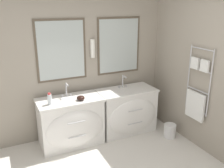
{
  "coord_description": "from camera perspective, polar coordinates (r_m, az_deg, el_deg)",
  "views": [
    {
      "loc": [
        -1.19,
        -1.94,
        2.27
      ],
      "look_at": [
        0.42,
        1.41,
        1.05
      ],
      "focal_mm": 40.0,
      "sensor_mm": 36.0,
      "label": 1
    }
  ],
  "objects": [
    {
      "name": "wall_back",
      "position": [
        4.28,
        -8.67,
        5.02
      ],
      "size": [
        4.91,
        0.16,
        2.6
      ],
      "color": "#9E9384",
      "rests_on": "ground_plane"
    },
    {
      "name": "wall_right",
      "position": [
        4.16,
        19.05,
        3.63
      ],
      "size": [
        0.13,
        4.03,
        2.6
      ],
      "color": "#9E9384",
      "rests_on": "ground_plane"
    },
    {
      "name": "vanity_left",
      "position": [
        4.18,
        -9.32,
        -8.53
      ],
      "size": [
        1.03,
        0.61,
        0.8
      ],
      "color": "white",
      "rests_on": "ground_plane"
    },
    {
      "name": "vanity_right",
      "position": [
        4.54,
        3.46,
        -6.05
      ],
      "size": [
        1.03,
        0.61,
        0.8
      ],
      "color": "white",
      "rests_on": "ground_plane"
    },
    {
      "name": "faucet_left",
      "position": [
        4.13,
        -10.33,
        -1.33
      ],
      "size": [
        0.17,
        0.14,
        0.23
      ],
      "color": "silver",
      "rests_on": "vanity_left"
    },
    {
      "name": "faucet_right",
      "position": [
        4.5,
        2.56,
        0.57
      ],
      "size": [
        0.17,
        0.14,
        0.23
      ],
      "color": "silver",
      "rests_on": "vanity_right"
    },
    {
      "name": "toiletry_bottle",
      "position": [
        3.87,
        -14.08,
        -3.38
      ],
      "size": [
        0.06,
        0.06,
        0.19
      ],
      "color": "silver",
      "rests_on": "vanity_left"
    },
    {
      "name": "amenity_bowl",
      "position": [
        3.96,
        -7.17,
        -3.19
      ],
      "size": [
        0.13,
        0.13,
        0.08
      ],
      "color": "black",
      "rests_on": "vanity_left"
    },
    {
      "name": "waste_bin",
      "position": [
        4.57,
        13.09,
        -10.3
      ],
      "size": [
        0.21,
        0.21,
        0.24
      ],
      "color": "silver",
      "rests_on": "ground_plane"
    }
  ]
}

